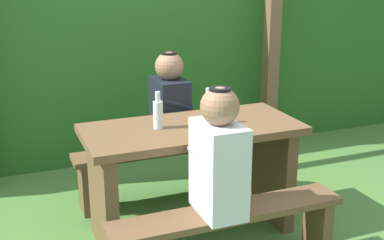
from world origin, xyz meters
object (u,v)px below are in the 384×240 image
at_px(bench_far, 165,161).
at_px(person_white_shirt, 219,157).
at_px(drinking_glass, 214,111).
at_px(bottle_right, 208,109).
at_px(person_black_coat, 170,104).
at_px(bottle_left, 158,113).
at_px(picnic_table, 192,161).
at_px(bench_near, 228,229).

xyz_separation_m(bench_far, person_white_shirt, (-0.06, -1.11, 0.45)).
relative_size(person_white_shirt, drinking_glass, 7.94).
distance_m(drinking_glass, bottle_right, 0.15).
xyz_separation_m(person_white_shirt, person_black_coat, (0.11, 1.10, 0.00)).
xyz_separation_m(person_black_coat, bottle_left, (-0.26, -0.52, 0.10)).
xyz_separation_m(picnic_table, bench_near, (0.00, -0.56, -0.21)).
bearing_deg(bottle_left, drinking_glass, 9.18).
xyz_separation_m(bench_near, person_white_shirt, (-0.06, 0.00, 0.45)).
height_order(picnic_table, bench_far, picnic_table).
bearing_deg(person_black_coat, person_white_shirt, -95.54).
bearing_deg(bottle_right, picnic_table, 178.76).
relative_size(bench_far, drinking_glass, 15.45).
xyz_separation_m(bench_near, bench_far, (0.00, 1.11, 0.00)).
relative_size(picnic_table, bench_near, 1.00).
relative_size(bench_far, bottle_left, 5.87).
xyz_separation_m(bench_near, bottle_left, (-0.22, 0.59, 0.55)).
height_order(bench_far, bottle_right, bottle_right).
distance_m(person_white_shirt, bottle_left, 0.61).
height_order(person_white_shirt, person_black_coat, same).
bearing_deg(person_black_coat, picnic_table, -94.42).
relative_size(person_white_shirt, bottle_left, 3.02).
height_order(drinking_glass, bottle_right, bottle_right).
height_order(picnic_table, bottle_right, bottle_right).
bearing_deg(person_white_shirt, bench_far, 86.67).
distance_m(bench_near, bottle_right, 0.79).
relative_size(bench_near, person_black_coat, 1.95).
bearing_deg(bottle_left, picnic_table, -7.81).
xyz_separation_m(drinking_glass, bottle_left, (-0.42, -0.07, 0.05)).
xyz_separation_m(picnic_table, drinking_glass, (0.20, 0.10, 0.29)).
bearing_deg(person_black_coat, bench_far, 175.56).
xyz_separation_m(bench_far, drinking_glass, (0.20, -0.46, 0.50)).
xyz_separation_m(drinking_glass, bottle_right, (-0.09, -0.10, 0.05)).
height_order(bench_near, drinking_glass, drinking_glass).
bearing_deg(bench_far, picnic_table, -90.00).
relative_size(picnic_table, person_black_coat, 1.95).
relative_size(picnic_table, drinking_glass, 15.45).
relative_size(bench_far, bottle_right, 5.87).
distance_m(picnic_table, person_black_coat, 0.61).
xyz_separation_m(picnic_table, bottle_left, (-0.22, 0.03, 0.34)).
relative_size(person_white_shirt, bottle_right, 3.01).
height_order(bottle_left, bottle_right, same).
xyz_separation_m(bench_far, person_black_coat, (0.04, -0.00, 0.45)).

